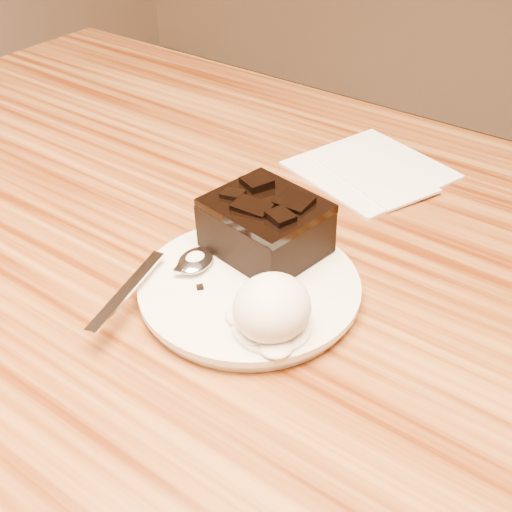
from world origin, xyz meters
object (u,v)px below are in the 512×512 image
Objects in this scene: plate at (250,289)px; napkin at (370,169)px; ice_cream_scoop at (272,307)px; spoon at (195,262)px; dining_table at (207,451)px; brownie at (266,229)px.

napkin is (-0.02, 0.27, -0.01)m from plate.
spoon is (-0.11, 0.03, -0.02)m from ice_cream_scoop.
ice_cream_scoop reaches higher than dining_table.
brownie is at bearing 110.07° from plate.
brownie is 0.23m from napkin.
plate is 0.06m from spoon.
ice_cream_scoop is (0.17, -0.09, 0.41)m from dining_table.
brownie is 0.07m from spoon.
dining_table is at bearing 155.55° from plate.
dining_table is 0.43m from brownie.
spoon reaches higher than plate.
ice_cream_scoop is 0.43× the size of napkin.
napkin is at bearing 94.85° from plate.
spoon is at bearing -169.06° from plate.
plate is at bearing -69.93° from brownie.
plate is 0.06m from brownie.
dining_table is at bearing 178.45° from brownie.
spoon is 0.29m from napkin.
dining_table is at bearing 151.58° from ice_cream_scoop.
dining_table is at bearing 119.60° from spoon.
spoon is at bearing -96.29° from napkin.
spoon reaches higher than dining_table.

